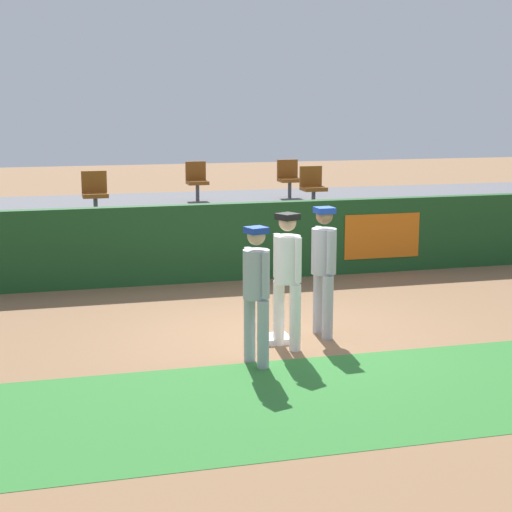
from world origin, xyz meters
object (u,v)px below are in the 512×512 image
at_px(seat_back_right, 289,176).
at_px(seat_front_left, 95,191).
at_px(seat_back_center, 197,179).
at_px(player_fielder_home, 287,271).
at_px(first_base, 275,339).
at_px(player_coach_visitor, 256,286).
at_px(seat_front_right, 313,185).
at_px(player_runner_visitor, 324,262).

distance_m(seat_back_right, seat_front_left, 4.73).
bearing_deg(seat_back_center, player_fielder_home, -91.70).
bearing_deg(first_base, player_coach_visitor, -119.43).
xyz_separation_m(first_base, seat_back_right, (2.38, 7.16, 1.49)).
bearing_deg(seat_front_left, player_fielder_home, -69.85).
distance_m(seat_back_right, seat_back_center, 2.08).
bearing_deg(seat_back_center, seat_back_right, 0.01).
relative_size(first_base, seat_back_right, 0.48).
bearing_deg(seat_front_right, player_fielder_home, -111.76).
relative_size(player_coach_visitor, seat_front_right, 2.06).
distance_m(player_fielder_home, seat_back_right, 7.81).
xyz_separation_m(player_runner_visitor, seat_front_left, (-2.71, 5.25, 0.49)).
distance_m(player_coach_visitor, seat_front_left, 6.43).
height_order(player_fielder_home, seat_back_center, seat_back_center).
bearing_deg(player_runner_visitor, seat_back_right, 162.92).
height_order(player_coach_visitor, seat_back_right, seat_back_right).
bearing_deg(seat_back_center, seat_front_right, -41.56).
xyz_separation_m(seat_front_left, seat_back_center, (2.29, 1.80, -0.00)).
xyz_separation_m(player_runner_visitor, player_coach_visitor, (-1.21, -0.97, -0.04)).
xyz_separation_m(player_coach_visitor, seat_front_left, (-1.50, 6.23, 0.53)).
height_order(player_fielder_home, seat_front_left, seat_front_left).
bearing_deg(seat_front_left, player_runner_visitor, -62.67).
bearing_deg(seat_front_right, seat_back_center, 138.44).
distance_m(seat_front_right, seat_back_right, 1.80).
height_order(first_base, seat_back_center, seat_back_center).
bearing_deg(seat_back_center, player_coach_visitor, -95.62).
distance_m(player_runner_visitor, player_coach_visitor, 1.56).
distance_m(seat_front_left, seat_back_center, 2.91).
bearing_deg(player_fielder_home, player_runner_visitor, 95.77).
xyz_separation_m(seat_back_right, seat_back_center, (-2.08, -0.00, -0.00)).
relative_size(player_fielder_home, player_runner_visitor, 1.00).
xyz_separation_m(player_fielder_home, player_runner_visitor, (0.64, 0.39, 0.01)).
relative_size(player_fielder_home, seat_front_left, 2.14).
height_order(player_coach_visitor, seat_front_left, seat_front_left).
bearing_deg(seat_front_right, first_base, -113.50).
bearing_deg(player_coach_visitor, seat_front_right, 137.74).
bearing_deg(seat_front_left, seat_back_right, 22.36).
distance_m(player_runner_visitor, seat_front_left, 5.93).
relative_size(player_coach_visitor, seat_back_right, 2.06).
bearing_deg(player_runner_visitor, player_coach_visitor, -55.05).
bearing_deg(seat_back_right, seat_back_center, -179.99).
bearing_deg(player_coach_visitor, seat_front_left, 175.67).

